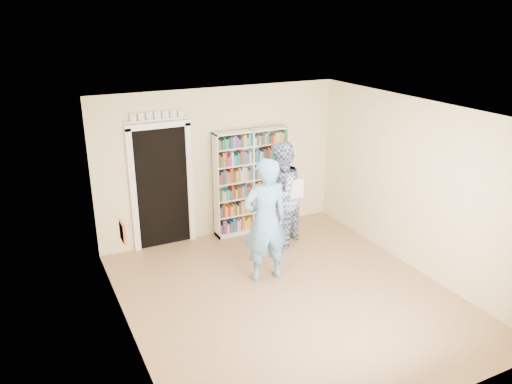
% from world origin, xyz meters
% --- Properties ---
extents(floor, '(5.00, 5.00, 0.00)m').
position_xyz_m(floor, '(0.00, 0.00, 0.00)').
color(floor, '#A1744E').
rests_on(floor, ground).
extents(ceiling, '(5.00, 5.00, 0.00)m').
position_xyz_m(ceiling, '(0.00, 0.00, 2.70)').
color(ceiling, white).
rests_on(ceiling, wall_back).
extents(wall_back, '(4.50, 0.00, 4.50)m').
position_xyz_m(wall_back, '(0.00, 2.50, 1.35)').
color(wall_back, beige).
rests_on(wall_back, floor).
extents(wall_left, '(0.00, 5.00, 5.00)m').
position_xyz_m(wall_left, '(-2.25, 0.00, 1.35)').
color(wall_left, beige).
rests_on(wall_left, floor).
extents(wall_right, '(0.00, 5.00, 5.00)m').
position_xyz_m(wall_right, '(2.25, 0.00, 1.35)').
color(wall_right, beige).
rests_on(wall_right, floor).
extents(bookshelf, '(1.41, 0.26, 1.94)m').
position_xyz_m(bookshelf, '(0.52, 2.34, 0.98)').
color(bookshelf, white).
rests_on(bookshelf, floor).
extents(doorway, '(1.10, 0.08, 2.43)m').
position_xyz_m(doorway, '(-1.10, 2.48, 1.18)').
color(doorway, black).
rests_on(doorway, floor).
extents(wall_art, '(0.03, 0.25, 0.25)m').
position_xyz_m(wall_art, '(-2.23, 0.20, 1.40)').
color(wall_art, brown).
rests_on(wall_art, wall_left).
extents(man_blue, '(0.74, 0.52, 1.94)m').
position_xyz_m(man_blue, '(-0.06, 0.62, 0.97)').
color(man_blue, '#609FD7').
rests_on(man_blue, floor).
extents(man_plaid, '(1.15, 1.10, 1.87)m').
position_xyz_m(man_plaid, '(0.71, 1.58, 0.94)').
color(man_plaid, '#314E97').
rests_on(man_plaid, floor).
extents(paper_sheet, '(0.23, 0.05, 0.33)m').
position_xyz_m(paper_sheet, '(0.89, 1.31, 1.10)').
color(paper_sheet, white).
rests_on(paper_sheet, man_plaid).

